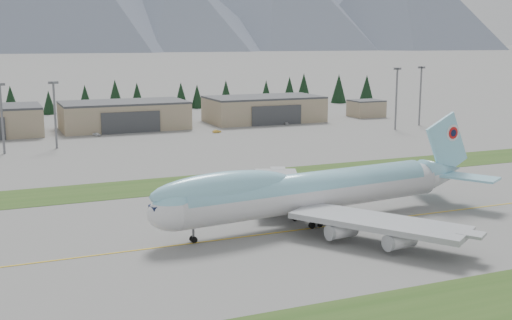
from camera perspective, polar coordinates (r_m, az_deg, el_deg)
name	(u,v)px	position (r m, az deg, el deg)	size (l,w,h in m)	color
ground	(360,222)	(124.57, 9.20, -5.50)	(7000.00, 7000.00, 0.00)	slate
grass_strip_near	(507,294)	(96.24, 21.43, -11.00)	(400.00, 14.00, 0.08)	#2F4F1C
grass_strip_far	(266,177)	(163.27, 0.86, -1.52)	(400.00, 18.00, 0.08)	#2F4F1C
taxiway_line_main	(360,222)	(124.57, 9.20, -5.50)	(400.00, 0.40, 0.02)	gold
boeing_747_freighter	(311,191)	(121.22, 4.90, -2.72)	(73.83, 63.24, 19.40)	silver
hangar_center	(124,115)	(257.53, -11.66, 3.93)	(48.00, 26.60, 10.80)	tan
hangar_right	(264,109)	(275.30, 0.72, 4.57)	(48.00, 26.60, 10.80)	tan
control_shed	(366,108)	(297.20, 9.77, 4.55)	(14.00, 12.00, 7.60)	tan
floodlight_masts	(181,95)	(220.68, -6.66, 5.74)	(202.25, 10.33, 23.98)	slate
service_vehicle_a	(97,136)	(240.86, -13.97, 2.10)	(1.41, 3.51, 1.20)	white
service_vehicle_b	(217,133)	(241.99, -3.50, 2.43)	(1.20, 3.42, 1.13)	gold
service_vehicle_c	(286,124)	(265.82, 2.69, 3.17)	(1.73, 4.27, 1.24)	#A2A3A7
conifer_belt	(142,96)	(322.53, -10.06, 5.64)	(273.81, 16.59, 16.60)	black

